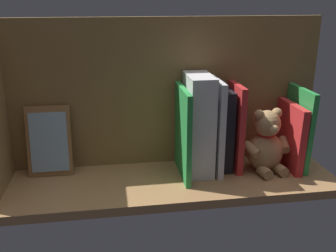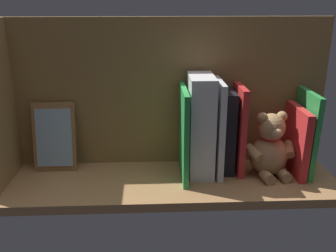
# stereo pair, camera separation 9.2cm
# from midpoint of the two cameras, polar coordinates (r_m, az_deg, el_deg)

# --- Properties ---
(ground_plane) EXTENTS (0.85, 0.26, 0.02)m
(ground_plane) POSITION_cam_midpoint_polar(r_m,az_deg,el_deg) (0.98, 2.72, -8.30)
(ground_plane) COLOR #A87A4C
(shelf_back_panel) EXTENTS (0.85, 0.02, 0.39)m
(shelf_back_panel) POSITION_cam_midpoint_polar(r_m,az_deg,el_deg) (1.01, 2.34, 4.94)
(shelf_back_panel) COLOR olive
(shelf_back_panel) RESTS_ON ground_plane
(book_0) EXTENTS (0.02, 0.14, 0.21)m
(book_0) POSITION_cam_midpoint_polar(r_m,az_deg,el_deg) (1.05, 22.23, -0.95)
(book_0) COLOR green
(book_0) RESTS_ON ground_plane
(book_1) EXTENTS (0.02, 0.15, 0.17)m
(book_1) POSITION_cam_midpoint_polar(r_m,az_deg,el_deg) (1.04, 21.03, -2.05)
(book_1) COLOR red
(book_1) RESTS_ON ground_plane
(teddy_bear) EXTENTS (0.13, 0.12, 0.17)m
(teddy_bear) POSITION_cam_midpoint_polar(r_m,az_deg,el_deg) (1.01, 17.54, -3.15)
(teddy_bear) COLOR tan
(teddy_bear) RESTS_ON ground_plane
(book_2) EXTENTS (0.02, 0.12, 0.23)m
(book_2) POSITION_cam_midpoint_polar(r_m,az_deg,el_deg) (1.00, 13.14, -0.54)
(book_2) COLOR red
(book_2) RESTS_ON ground_plane
(book_3) EXTENTS (0.03, 0.10, 0.21)m
(book_3) POSITION_cam_midpoint_polar(r_m,az_deg,el_deg) (1.00, 11.46, -0.81)
(book_3) COLOR black
(book_3) RESTS_ON ground_plane
(book_4) EXTENTS (0.01, 0.13, 0.24)m
(book_4) POSITION_cam_midpoint_polar(r_m,az_deg,el_deg) (0.98, 10.17, -0.32)
(book_4) COLOR silver
(book_4) RESTS_ON ground_plane
(dictionary_thick_white) EXTENTS (0.06, 0.13, 0.25)m
(dictionary_thick_white) POSITION_cam_midpoint_polar(r_m,az_deg,el_deg) (0.97, 7.59, 0.03)
(dictionary_thick_white) COLOR white
(dictionary_thick_white) RESTS_ON ground_plane
(book_5) EXTENTS (0.01, 0.16, 0.23)m
(book_5) POSITION_cam_midpoint_polar(r_m,az_deg,el_deg) (0.95, 5.14, -1.13)
(book_5) COLOR green
(book_5) RESTS_ON ground_plane
(picture_frame_leaning) EXTENTS (0.11, 0.04, 0.18)m
(picture_frame_leaning) POSITION_cam_midpoint_polar(r_m,az_deg,el_deg) (1.02, -14.15, -1.65)
(picture_frame_leaning) COLOR #9E6B3D
(picture_frame_leaning) RESTS_ON ground_plane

